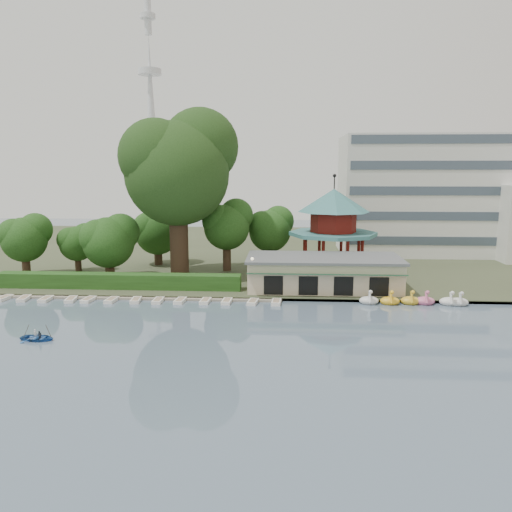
# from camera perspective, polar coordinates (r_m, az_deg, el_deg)

# --- Properties ---
(ground_plane) EXTENTS (220.00, 220.00, 0.00)m
(ground_plane) POSITION_cam_1_polar(r_m,az_deg,el_deg) (40.97, -4.36, -11.23)
(ground_plane) COLOR slate
(ground_plane) RESTS_ON ground
(shore) EXTENTS (220.00, 70.00, 0.40)m
(shore) POSITION_cam_1_polar(r_m,az_deg,el_deg) (91.19, 0.00, 0.69)
(shore) COLOR #424930
(shore) RESTS_ON ground
(embankment) EXTENTS (220.00, 0.60, 0.30)m
(embankment) POSITION_cam_1_polar(r_m,az_deg,el_deg) (57.31, -2.05, -4.88)
(embankment) COLOR gray
(embankment) RESTS_ON ground
(dock) EXTENTS (34.00, 1.60, 0.24)m
(dock) POSITION_cam_1_polar(r_m,az_deg,el_deg) (59.54, -13.67, -4.63)
(dock) COLOR gray
(dock) RESTS_ON ground
(boathouse) EXTENTS (18.60, 9.39, 3.90)m
(boathouse) POSITION_cam_1_polar(r_m,az_deg,el_deg) (61.29, 7.71, -1.86)
(boathouse) COLOR beige
(boathouse) RESTS_ON shore
(pavilion) EXTENTS (12.40, 12.40, 13.50)m
(pavilion) POSITION_cam_1_polar(r_m,az_deg,el_deg) (70.56, 8.83, 3.85)
(pavilion) COLOR beige
(pavilion) RESTS_ON shore
(office_building) EXTENTS (38.00, 18.00, 20.00)m
(office_building) POSITION_cam_1_polar(r_m,az_deg,el_deg) (91.21, 20.96, 6.07)
(office_building) COLOR silver
(office_building) RESTS_ON shore
(broadcast_tower) EXTENTS (8.00, 8.00, 96.00)m
(broadcast_tower) POSITION_cam_1_polar(r_m,az_deg,el_deg) (185.06, -11.89, 15.62)
(broadcast_tower) COLOR silver
(broadcast_tower) RESTS_ON ground
(hedge) EXTENTS (30.00, 2.00, 1.80)m
(hedge) POSITION_cam_1_polar(r_m,az_deg,el_deg) (63.24, -15.45, -2.76)
(hedge) COLOR #244E19
(hedge) RESTS_ON shore
(lamp_post) EXTENTS (0.36, 0.36, 4.28)m
(lamp_post) POSITION_cam_1_polar(r_m,az_deg,el_deg) (58.12, -0.43, -1.44)
(lamp_post) COLOR black
(lamp_post) RESTS_ON shore
(big_tree) EXTENTS (15.17, 14.14, 22.53)m
(big_tree) POSITION_cam_1_polar(r_m,az_deg,el_deg) (67.59, -8.81, 10.27)
(big_tree) COLOR #3A281C
(big_tree) RESTS_ON shore
(small_trees) EXTENTS (39.77, 16.89, 10.30)m
(small_trees) POSITION_cam_1_polar(r_m,az_deg,el_deg) (72.24, -11.41, 2.71)
(small_trees) COLOR #3A281C
(small_trees) RESTS_ON shore
(swan_boats) EXTENTS (11.88, 2.06, 1.92)m
(swan_boats) POSITION_cam_1_polar(r_m,az_deg,el_deg) (58.12, 17.91, -4.90)
(swan_boats) COLOR silver
(swan_boats) RESTS_ON ground
(moored_rowboats) EXTENTS (32.42, 2.66, 0.36)m
(moored_rowboats) POSITION_cam_1_polar(r_m,az_deg,el_deg) (58.08, -13.52, -4.93)
(moored_rowboats) COLOR white
(moored_rowboats) RESTS_ON ground
(rowboat_with_passengers) EXTENTS (4.49, 3.43, 2.01)m
(rowboat_with_passengers) POSITION_cam_1_polar(r_m,az_deg,el_deg) (48.05, -23.70, -8.30)
(rowboat_with_passengers) COLOR #2C60A8
(rowboat_with_passengers) RESTS_ON ground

